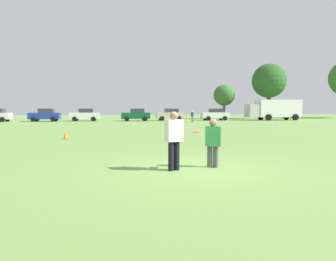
# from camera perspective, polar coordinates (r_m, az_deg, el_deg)

# --- Properties ---
(ground_plane) EXTENTS (169.64, 169.64, 0.00)m
(ground_plane) POSITION_cam_1_polar(r_m,az_deg,el_deg) (9.24, 5.41, -7.02)
(ground_plane) COLOR #6B9347
(player_thrower) EXTENTS (0.53, 0.40, 1.69)m
(player_thrower) POSITION_cam_1_polar(r_m,az_deg,el_deg) (8.83, 1.10, -1.28)
(player_thrower) COLOR black
(player_thrower) RESTS_ON ground
(player_defender) EXTENTS (0.52, 0.40, 1.47)m
(player_defender) POSITION_cam_1_polar(r_m,az_deg,el_deg) (9.41, 8.27, -1.83)
(player_defender) COLOR #4C4C51
(player_defender) RESTS_ON ground
(frisbee) EXTENTS (0.27, 0.27, 0.04)m
(frisbee) POSITION_cam_1_polar(r_m,az_deg,el_deg) (8.99, 5.35, -0.27)
(frisbee) COLOR #E54C33
(traffic_cone) EXTENTS (0.32, 0.32, 0.48)m
(traffic_cone) POSITION_cam_1_polar(r_m,az_deg,el_deg) (18.84, -18.34, -0.88)
(traffic_cone) COLOR #D8590C
(traffic_cone) RESTS_ON ground
(parked_car_mid_left) EXTENTS (4.26, 2.32, 1.82)m
(parked_car_mid_left) POSITION_cam_1_polar(r_m,az_deg,el_deg) (47.24, -21.70, 2.69)
(parked_car_mid_left) COLOR navy
(parked_car_mid_left) RESTS_ON ground
(parked_car_center) EXTENTS (4.26, 2.32, 1.82)m
(parked_car_center) POSITION_cam_1_polar(r_m,az_deg,el_deg) (46.87, -15.04, 2.83)
(parked_car_center) COLOR silver
(parked_car_center) RESTS_ON ground
(parked_car_mid_right) EXTENTS (4.26, 2.32, 1.82)m
(parked_car_mid_right) POSITION_cam_1_polar(r_m,az_deg,el_deg) (45.77, -5.93, 2.92)
(parked_car_mid_right) COLOR #0C4C2D
(parked_car_mid_right) RESTS_ON ground
(parked_car_near_right) EXTENTS (4.26, 2.32, 1.82)m
(parked_car_near_right) POSITION_cam_1_polar(r_m,az_deg,el_deg) (47.59, 0.37, 2.98)
(parked_car_near_right) COLOR #B7AD99
(parked_car_near_right) RESTS_ON ground
(parked_car_far_right) EXTENTS (4.26, 2.32, 1.82)m
(parked_car_far_right) POSITION_cam_1_polar(r_m,az_deg,el_deg) (48.44, 8.69, 2.95)
(parked_car_far_right) COLOR silver
(parked_car_far_right) RESTS_ON ground
(box_truck) EXTENTS (8.57, 3.19, 3.18)m
(box_truck) POSITION_cam_1_polar(r_m,az_deg,el_deg) (51.50, 18.97, 3.76)
(box_truck) COLOR white
(box_truck) RESTS_ON ground
(bystander_sideline_watcher) EXTENTS (0.44, 0.49, 1.54)m
(bystander_sideline_watcher) POSITION_cam_1_polar(r_m,az_deg,el_deg) (41.29, 4.51, 2.74)
(bystander_sideline_watcher) COLOR #4C4C51
(bystander_sideline_watcher) RESTS_ON ground
(tree_center_elm) EXTENTS (3.71, 3.71, 6.03)m
(tree_center_elm) POSITION_cam_1_polar(r_m,az_deg,el_deg) (55.43, 10.31, 6.40)
(tree_center_elm) COLOR brown
(tree_center_elm) RESTS_ON ground
(tree_east_birch) EXTENTS (5.95, 5.95, 9.67)m
(tree_east_birch) POSITION_cam_1_polar(r_m,az_deg,el_deg) (57.58, 18.13, 8.66)
(tree_east_birch) COLOR brown
(tree_east_birch) RESTS_ON ground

